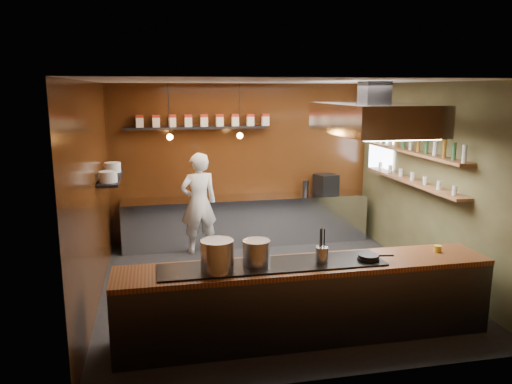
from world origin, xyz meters
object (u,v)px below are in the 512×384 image
object	(u,v)px
extractor_hood	(373,118)
espresso_machine	(326,184)
chef	(199,203)
stockpot_small	(256,253)
stockpot_large	(217,256)

from	to	relation	value
extractor_hood	espresso_machine	xyz separation A→B (m)	(0.26, 2.56, -1.41)
extractor_hood	espresso_machine	bearing A→B (deg)	84.13
espresso_machine	chef	xyz separation A→B (m)	(-2.49, -0.35, -0.19)
extractor_hood	stockpot_small	size ratio (longest dim) A/B	6.41
espresso_machine	chef	bearing A→B (deg)	172.79
extractor_hood	stockpot_large	size ratio (longest dim) A/B	5.51
stockpot_large	chef	xyz separation A→B (m)	(0.12, 3.51, -0.21)
extractor_hood	stockpot_small	world-z (taller)	extractor_hood
stockpot_large	stockpot_small	world-z (taller)	stockpot_large
extractor_hood	chef	bearing A→B (deg)	135.20
espresso_machine	stockpot_small	bearing A→B (deg)	-134.94
stockpot_small	espresso_machine	size ratio (longest dim) A/B	0.81
extractor_hood	espresso_machine	world-z (taller)	extractor_hood
espresso_machine	chef	world-z (taller)	chef
chef	espresso_machine	bearing A→B (deg)	177.37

